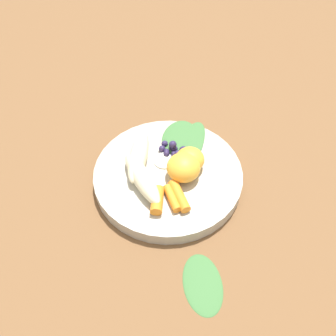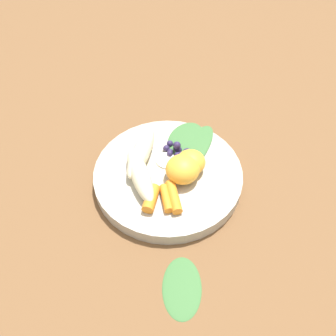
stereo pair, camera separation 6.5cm
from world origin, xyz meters
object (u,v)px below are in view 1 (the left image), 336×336
banana_peeled_left (142,178)px  banana_peeled_right (139,156)px  bowl (168,176)px  orange_segment_near (190,160)px  kale_leaf_stray (203,284)px

banana_peeled_left → banana_peeled_right: bearing=161.9°
bowl → orange_segment_near: orange_segment_near is taller
banana_peeled_left → kale_leaf_stray: 0.19m
banana_peeled_left → kale_leaf_stray: banana_peeled_left is taller
banana_peeled_left → kale_leaf_stray: size_ratio=1.23×
banana_peeled_left → orange_segment_near: (-0.01, -0.09, 0.00)m
bowl → kale_leaf_stray: size_ratio=2.64×
banana_peeled_left → banana_peeled_right: (0.05, -0.02, 0.00)m
banana_peeled_left → banana_peeled_right: 0.05m
orange_segment_near → kale_leaf_stray: bearing=151.6°
banana_peeled_right → kale_leaf_stray: banana_peeled_right is taller
bowl → orange_segment_near: (-0.01, -0.04, 0.03)m
bowl → banana_peeled_left: 0.06m
orange_segment_near → kale_leaf_stray: size_ratio=0.51×
kale_leaf_stray → banana_peeled_left: bearing=-158.3°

